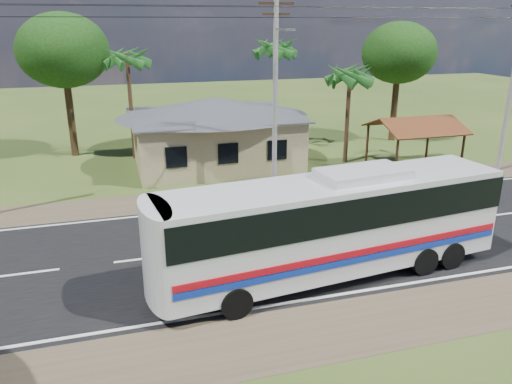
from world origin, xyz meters
TOP-DOWN VIEW (x-y plane):
  - ground at (0.00, 0.00)m, footprint 120.00×120.00m
  - road at (0.00, 0.00)m, footprint 120.00×16.00m
  - house at (1.00, 13.00)m, footprint 12.40×10.00m
  - waiting_shed at (13.00, 8.50)m, footprint 5.20×4.48m
  - concrete_barrier at (12.00, 5.60)m, footprint 7.00×0.30m
  - utility_poles at (2.67, 6.49)m, footprint 32.80×2.22m
  - palm_near at (9.50, 11.00)m, footprint 2.80×2.80m
  - palm_mid at (6.00, 15.50)m, footprint 2.80×2.80m
  - palm_far at (-4.00, 16.00)m, footprint 2.80×2.80m
  - tree_behind_house at (-8.00, 18.00)m, footprint 6.00×6.00m
  - tree_behind_shed at (16.00, 16.00)m, footprint 5.60×5.60m
  - coach_bus at (2.04, -3.31)m, footprint 13.09×4.16m
  - motorcycle at (12.18, 5.91)m, footprint 1.95×1.36m
  - person at (8.03, 3.94)m, footprint 0.60×0.44m

SIDE VIEW (x-z plane):
  - ground at x=0.00m, z-range 0.00..0.00m
  - road at x=0.00m, z-range -0.01..0.02m
  - concrete_barrier at x=12.00m, z-range 0.00..0.90m
  - motorcycle at x=12.18m, z-range 0.00..0.97m
  - person at x=8.03m, z-range 0.00..1.51m
  - coach_bus at x=2.04m, z-range 0.29..4.28m
  - house at x=1.00m, z-range 0.14..5.14m
  - waiting_shed at x=13.00m, z-range 1.05..4.40m
  - palm_near at x=9.50m, z-range 2.36..9.06m
  - utility_poles at x=2.67m, z-range 0.27..11.27m
  - palm_far at x=-4.00m, z-range 2.83..10.53m
  - tree_behind_shed at x=16.00m, z-range 2.17..11.19m
  - tree_behind_house at x=-8.00m, z-range 2.31..11.92m
  - palm_mid at x=6.00m, z-range 3.06..11.26m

